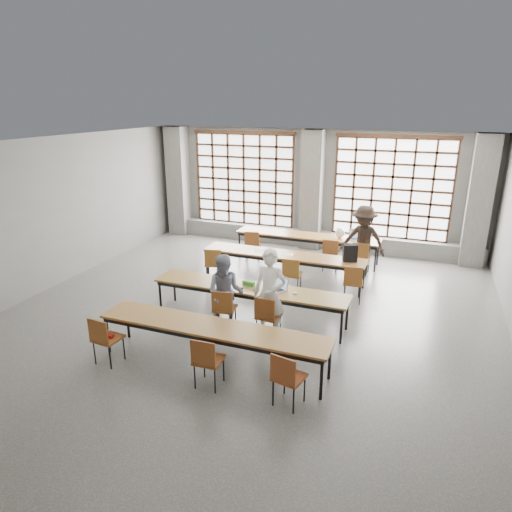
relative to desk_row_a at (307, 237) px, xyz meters
The scene contains 40 objects.
floor 4.07m from the desk_row_a, 92.99° to the right, with size 11.00×11.00×0.00m, color #4B4B48.
ceiling 4.92m from the desk_row_a, 92.99° to the right, with size 11.00×11.00×0.00m, color silver.
wall_back 1.85m from the desk_row_a, 98.02° to the left, with size 10.00×10.00×0.00m, color #5E5E5C.
wall_front 9.58m from the desk_row_a, 91.26° to the right, with size 10.00×10.00×0.00m, color #5E5E5C.
wall_left 6.66m from the desk_row_a, 142.41° to the right, with size 11.00×11.00×0.00m, color #5E5E5C.
column_left 4.98m from the desk_row_a, 165.60° to the left, with size 0.60×0.55×3.50m, color #595956.
column_mid 1.64m from the desk_row_a, 99.84° to the left, with size 0.60×0.55×3.50m, color #595956.
column_right 4.59m from the desk_row_a, 15.74° to the left, with size 0.60×0.55×3.50m, color #595956.
window_left 3.09m from the desk_row_a, 150.17° to the left, with size 3.32×0.12×3.00m.
window_right 2.77m from the desk_row_a, 34.65° to the left, with size 3.32×0.12×3.00m.
sill_ledge 1.37m from the desk_row_a, 99.24° to the left, with size 9.80×0.35×0.50m, color #595956.
desk_row_a is the anchor object (origin of this frame).
desk_row_b 1.81m from the desk_row_a, 93.73° to the right, with size 4.00×0.70×0.73m.
desk_row_c 4.04m from the desk_row_a, 91.63° to the right, with size 4.00×0.70×0.73m.
desk_row_d 5.81m from the desk_row_a, 90.72° to the right, with size 4.00×0.70×0.73m.
chair_back_left 1.52m from the desk_row_a, 155.60° to the right, with size 0.50×0.50×0.88m.
chair_back_mid 1.03m from the desk_row_a, 37.94° to the right, with size 0.45×0.46×0.88m.
chair_back_right 1.72m from the desk_row_a, 21.52° to the right, with size 0.45×0.45×0.88m.
chair_mid_left 2.97m from the desk_row_a, 124.85° to the right, with size 0.52×0.52×0.88m.
chair_mid_centre 2.46m from the desk_row_a, 83.29° to the right, with size 0.45×0.45×0.88m.
chair_mid_right 2.97m from the desk_row_a, 55.25° to the right, with size 0.47×0.47×0.88m.
chair_front_left 4.69m from the desk_row_a, 94.92° to the right, with size 0.48×0.49×0.88m.
chair_front_right 4.69m from the desk_row_a, 84.13° to the right, with size 0.45×0.45×0.88m.
chair_near_left 6.69m from the desk_row_a, 105.44° to the right, with size 0.45×0.46×0.88m.
chair_near_mid 6.45m from the desk_row_a, 88.85° to the right, with size 0.43×0.44×0.88m.
chair_near_right 6.60m from the desk_row_a, 77.65° to the right, with size 0.50×0.50×0.88m.
student_male 4.57m from the desk_row_a, 83.90° to the right, with size 0.64×0.42×1.74m, color white.
student_female 4.56m from the desk_row_a, 95.23° to the right, with size 0.74×0.57×1.52m, color #19264D.
student_back 1.69m from the desk_row_a, 17.35° to the right, with size 1.15×0.66×1.79m, color black.
laptop_front 3.96m from the desk_row_a, 83.28° to the right, with size 0.46×0.44×0.26m.
laptop_back 1.34m from the desk_row_a, ahead, with size 0.45×0.41×0.26m.
mouse 4.14m from the desk_row_a, 78.38° to the right, with size 0.10×0.06×0.04m, color white.
green_box 3.96m from the desk_row_a, 92.39° to the right, with size 0.25×0.09×0.09m, color #31842B.
phone 4.14m from the desk_row_a, 89.10° to the right, with size 0.13×0.06×0.01m, color black.
paper_sheet_a 1.90m from the desk_row_a, 112.20° to the right, with size 0.30×0.21×0.00m, color silver.
paper_sheet_b 1.91m from the desk_row_a, 102.67° to the right, with size 0.30×0.21×0.00m, color silver.
paper_sheet_c 1.81m from the desk_row_a, 90.57° to the right, with size 0.30×0.21×0.00m, color silver.
backpack 2.32m from the desk_row_a, 49.89° to the right, with size 0.32×0.20×0.40m, color black.
plastic_bag 0.93m from the desk_row_a, ahead, with size 0.26×0.21×0.29m, color white.
red_pouch 6.61m from the desk_row_a, 105.57° to the right, with size 0.20×0.08×0.06m, color maroon.
Camera 1 is at (3.22, -7.85, 4.26)m, focal length 32.00 mm.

